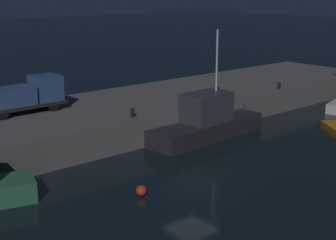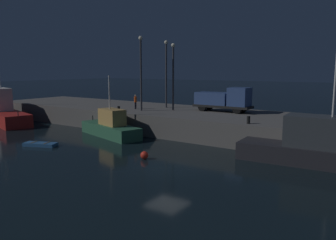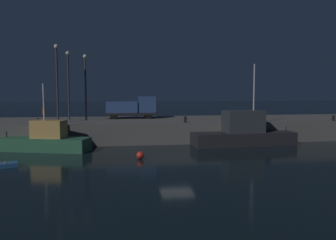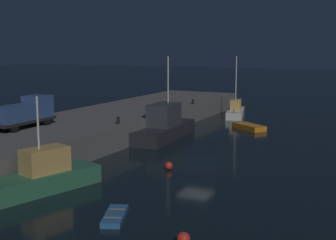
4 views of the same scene
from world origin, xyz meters
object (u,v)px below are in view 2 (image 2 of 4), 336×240
Objects in this scene: utility_truck at (224,99)px; bollard_east at (248,120)px; rowboat_white_mid at (40,144)px; mooring_buoy_mid at (144,155)px; fishing_boat_blue at (313,147)px; lamp_post_central at (173,71)px; fishing_trawler_red at (111,127)px; lamp_post_west at (141,68)px; dockworker at (135,101)px; lamp_post_east at (166,69)px; fishing_boat_orange at (5,112)px; bollard_central at (119,109)px.

utility_truck reaches higher than bollard_east.
mooring_buoy_mid is (10.03, 1.71, 0.15)m from rowboat_white_mid.
lamp_post_central is at bearing 159.04° from fishing_boat_blue.
lamp_post_central reaches higher than utility_truck.
lamp_post_west reaches higher than fishing_trawler_red.
dockworker is at bearing 132.55° from mooring_buoy_mid.
utility_truck is at bearing 90.26° from mooring_buoy_mid.
rowboat_white_mid is 16.46m from lamp_post_east.
lamp_post_central is (2.89, 6.70, 5.41)m from fishing_trawler_red.
lamp_post_east is at bearing 84.16° from fishing_trawler_red.
bollard_central is at bearing 14.23° from fishing_boat_orange.
fishing_trawler_red is 18.56m from fishing_boat_blue.
fishing_boat_blue is at bearing -5.08° from bollard_central.
rowboat_white_mid is 9.33m from bollard_central.
lamp_post_central is (4.85, 13.26, 6.18)m from rowboat_white_mid.
fishing_boat_blue is 1.35× the size of lamp_post_east.
fishing_trawler_red is 9.44m from mooring_buoy_mid.
lamp_post_east is at bearing 156.72° from fishing_boat_blue.
fishing_boat_orange reaches higher than bollard_central.
rowboat_white_mid is (14.35, -5.18, -1.21)m from fishing_boat_orange.
fishing_boat_blue is 3.44× the size of rowboat_white_mid.
utility_truck reaches higher than dockworker.
fishing_boat_blue is 6.47× the size of dockworker.
lamp_post_central is at bearing 19.59° from dockworker.
fishing_boat_blue is at bearing -23.28° from lamp_post_east.
fishing_boat_orange is at bearing -150.50° from lamp_post_east.
fishing_boat_blue is 5.88m from bollard_east.
bollard_east is (15.05, 9.11, 2.28)m from rowboat_white_mid.
fishing_boat_orange is at bearing -160.83° from lamp_post_west.
bollard_east is (-5.45, 1.84, 1.23)m from fishing_boat_blue.
lamp_post_central is 11.69m from bollard_east.
mooring_buoy_mid is at bearing -61.26° from lamp_post_east.
fishing_boat_blue is at bearing -11.46° from lamp_post_west.
utility_truck is (5.12, 1.93, -2.93)m from lamp_post_central.
lamp_post_central is 1.16× the size of utility_truck.
fishing_trawler_red reaches higher than bollard_east.
bollard_east is at bearing 0.35° from bollard_central.
utility_truck is at bearing 143.04° from fishing_boat_blue.
bollard_east is at bearing -50.15° from utility_truck.
bollard_central is (-1.15, 2.45, 1.48)m from fishing_trawler_red.
fishing_boat_blue is 34.91m from fishing_boat_orange.
bollard_east is at bearing 10.98° from fishing_trawler_red.
fishing_trawler_red is at bearing 148.99° from mooring_buoy_mid.
lamp_post_east reaches higher than fishing_boat_blue.
fishing_boat_orange is 15.30m from rowboat_white_mid.
fishing_trawler_red is 1.05× the size of lamp_post_west.
dockworker is at bearing 167.04° from fishing_boat_blue.
bollard_east is at bearing 7.62° from fishing_boat_orange.
fishing_trawler_red is 13.42m from bollard_east.
lamp_post_west reaches higher than fishing_boat_blue.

